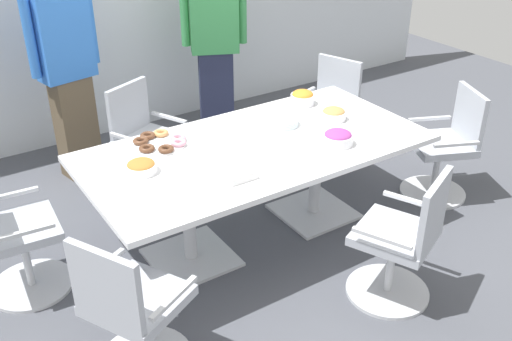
% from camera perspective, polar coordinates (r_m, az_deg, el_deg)
% --- Properties ---
extents(ground_plane, '(10.00, 10.00, 0.01)m').
position_cam_1_polar(ground_plane, '(4.49, -0.00, -6.22)').
color(ground_plane, '#4C4F56').
extents(conference_table, '(2.40, 1.20, 0.75)m').
position_cam_1_polar(conference_table, '(4.16, -0.00, 0.91)').
color(conference_table, white).
rests_on(conference_table, ground).
extents(office_chair_0, '(0.58, 0.58, 0.91)m').
position_cam_1_polar(office_chair_0, '(4.04, -22.45, -6.09)').
color(office_chair_0, silver).
rests_on(office_chair_0, ground).
extents(office_chair_1, '(0.73, 0.73, 0.91)m').
position_cam_1_polar(office_chair_1, '(3.28, -11.83, -13.36)').
color(office_chair_1, silver).
rests_on(office_chair_1, ground).
extents(office_chair_2, '(0.71, 0.71, 0.91)m').
position_cam_1_polar(office_chair_2, '(3.80, 13.91, -6.94)').
color(office_chair_2, silver).
rests_on(office_chair_2, ground).
extents(office_chair_3, '(0.71, 0.71, 0.91)m').
position_cam_1_polar(office_chair_3, '(5.04, 17.80, 1.91)').
color(office_chair_3, silver).
rests_on(office_chair_3, ground).
extents(office_chair_4, '(0.69, 0.69, 0.91)m').
position_cam_1_polar(office_chair_4, '(5.47, 6.96, 5.27)').
color(office_chair_4, silver).
rests_on(office_chair_4, ground).
extents(office_chair_5, '(0.72, 0.72, 0.91)m').
position_cam_1_polar(office_chair_5, '(4.96, -10.55, 2.38)').
color(office_chair_5, silver).
rests_on(office_chair_5, ground).
extents(person_standing_0, '(0.61, 0.31, 1.86)m').
position_cam_1_polar(person_standing_0, '(5.16, -17.78, 9.50)').
color(person_standing_0, brown).
rests_on(person_standing_0, ground).
extents(person_standing_1, '(0.59, 0.38, 1.84)m').
position_cam_1_polar(person_standing_1, '(5.66, -4.01, 12.27)').
color(person_standing_1, '#232842').
rests_on(person_standing_1, ground).
extents(snack_bowl_candy_mix, '(0.21, 0.21, 0.10)m').
position_cam_1_polar(snack_bowl_candy_mix, '(4.14, 7.90, 3.17)').
color(snack_bowl_candy_mix, white).
rests_on(snack_bowl_candy_mix, conference_table).
extents(snack_bowl_cookies, '(0.19, 0.19, 0.09)m').
position_cam_1_polar(snack_bowl_cookies, '(4.53, 7.50, 5.45)').
color(snack_bowl_cookies, white).
rests_on(snack_bowl_cookies, conference_table).
extents(snack_bowl_chips_orange, '(0.19, 0.19, 0.12)m').
position_cam_1_polar(snack_bowl_chips_orange, '(4.78, 4.51, 7.05)').
color(snack_bowl_chips_orange, white).
rests_on(snack_bowl_chips_orange, conference_table).
extents(snack_bowl_pretzels, '(0.20, 0.20, 0.08)m').
position_cam_1_polar(snack_bowl_pretzels, '(3.81, -11.02, 0.36)').
color(snack_bowl_pretzels, white).
rests_on(snack_bowl_pretzels, conference_table).
extents(donut_platter, '(0.37, 0.37, 0.04)m').
position_cam_1_polar(donut_platter, '(4.16, -9.25, 2.72)').
color(donut_platter, white).
rests_on(donut_platter, conference_table).
extents(plate_stack, '(0.24, 0.24, 0.05)m').
position_cam_1_polar(plate_stack, '(4.40, 2.58, 4.68)').
color(plate_stack, white).
rests_on(plate_stack, conference_table).
extents(napkin_pile, '(0.19, 0.19, 0.06)m').
position_cam_1_polar(napkin_pile, '(3.70, -1.86, -0.24)').
color(napkin_pile, white).
rests_on(napkin_pile, conference_table).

